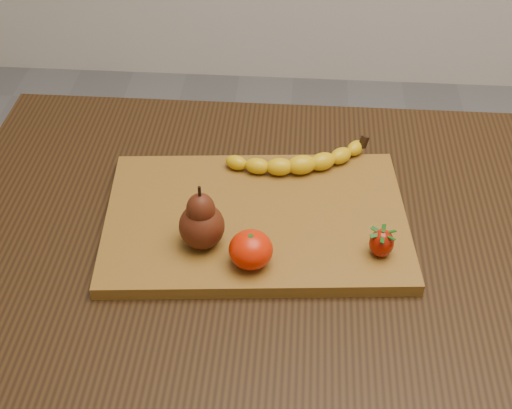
# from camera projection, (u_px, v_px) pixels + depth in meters

# --- Properties ---
(table) EXTENTS (1.00, 0.70, 0.76)m
(table) POSITION_uv_depth(u_px,v_px,m) (269.00, 274.00, 1.14)
(table) COLOR black
(table) RESTS_ON ground
(cutting_board) EXTENTS (0.47, 0.34, 0.02)m
(cutting_board) POSITION_uv_depth(u_px,v_px,m) (256.00, 220.00, 1.07)
(cutting_board) COLOR brown
(cutting_board) RESTS_ON table
(banana) EXTENTS (0.21, 0.10, 0.03)m
(banana) POSITION_uv_depth(u_px,v_px,m) (302.00, 165.00, 1.14)
(banana) COLOR #DCAD0A
(banana) RESTS_ON cutting_board
(pear) EXTENTS (0.08, 0.08, 0.10)m
(pear) POSITION_uv_depth(u_px,v_px,m) (201.00, 216.00, 0.99)
(pear) COLOR #4A1B0B
(pear) RESTS_ON cutting_board
(mandarin) EXTENTS (0.08, 0.08, 0.05)m
(mandarin) POSITION_uv_depth(u_px,v_px,m) (251.00, 250.00, 0.97)
(mandarin) COLOR red
(mandarin) RESTS_ON cutting_board
(strawberry) EXTENTS (0.05, 0.05, 0.04)m
(strawberry) POSITION_uv_depth(u_px,v_px,m) (382.00, 242.00, 0.99)
(strawberry) COLOR #951204
(strawberry) RESTS_ON cutting_board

